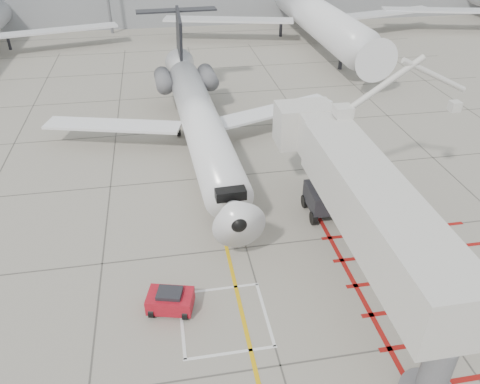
{
  "coord_description": "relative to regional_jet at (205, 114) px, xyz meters",
  "views": [
    {
      "loc": [
        -3.92,
        -16.28,
        17.15
      ],
      "look_at": [
        0.0,
        6.0,
        2.5
      ],
      "focal_mm": 35.0,
      "sensor_mm": 36.0,
      "label": 1
    }
  ],
  "objects": [
    {
      "name": "ground_plane",
      "position": [
        1.11,
        -13.95,
        -4.04
      ],
      "size": [
        260.0,
        260.0,
        0.0
      ],
      "primitive_type": "plane",
      "color": "gray",
      "rests_on": "ground"
    },
    {
      "name": "regional_jet",
      "position": [
        0.0,
        0.0,
        0.0
      ],
      "size": [
        25.86,
        31.93,
        8.07
      ],
      "primitive_type": null,
      "rotation": [
        0.0,
        0.0,
        0.05
      ],
      "color": "white",
      "rests_on": "ground_plane"
    },
    {
      "name": "jet_bridge",
      "position": [
        6.58,
        -13.68,
        -0.12
      ],
      "size": [
        9.35,
        19.63,
        7.84
      ],
      "primitive_type": null,
      "rotation": [
        0.0,
        0.0,
        -0.0
      ],
      "color": "silver",
      "rests_on": "ground_plane"
    },
    {
      "name": "pushback_tug",
      "position": [
        -3.34,
        -13.91,
        -3.41
      ],
      "size": [
        2.43,
        1.85,
        1.26
      ],
      "primitive_type": null,
      "rotation": [
        0.0,
        0.0,
        -0.26
      ],
      "color": "#B0111F",
      "rests_on": "ground_plane"
    },
    {
      "name": "baggage_cart",
      "position": [
        0.73,
        -7.54,
        -3.41
      ],
      "size": [
        2.24,
        1.72,
        1.25
      ],
      "primitive_type": null,
      "rotation": [
        0.0,
        0.0,
        -0.26
      ],
      "color": "slate",
      "rests_on": "ground_plane"
    },
    {
      "name": "ground_power_unit",
      "position": [
        9.55,
        -10.01,
        -3.03
      ],
      "size": [
        2.68,
        1.73,
        2.01
      ],
      "primitive_type": null,
      "rotation": [
        0.0,
        0.0,
        -0.1
      ],
      "color": "beige",
      "rests_on": "ground_plane"
    },
    {
      "name": "cone_nose",
      "position": [
        0.12,
        -7.29,
        -3.76
      ],
      "size": [
        0.4,
        0.4,
        0.56
      ],
      "primitive_type": "cone",
      "color": "#DF570B",
      "rests_on": "ground_plane"
    },
    {
      "name": "cone_side",
      "position": [
        1.95,
        -5.16,
        -3.76
      ],
      "size": [
        0.39,
        0.39,
        0.55
      ],
      "primitive_type": "cone",
      "color": "orange",
      "rests_on": "ground_plane"
    }
  ]
}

